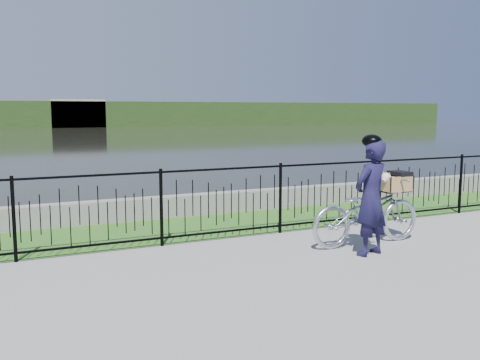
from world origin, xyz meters
TOP-DOWN VIEW (x-y plane):
  - ground at (0.00, 0.00)m, footprint 120.00×120.00m
  - grass_strip at (0.00, 2.60)m, footprint 60.00×2.00m
  - water at (0.00, 33.00)m, footprint 120.00×120.00m
  - quay_wall at (0.00, 3.60)m, footprint 60.00×0.30m
  - fence at (0.00, 1.60)m, footprint 14.00×0.06m
  - far_treeline at (0.00, 60.00)m, footprint 120.00×6.00m
  - far_building_right at (6.00, 58.50)m, footprint 6.00×3.00m
  - bicycle_rig at (1.80, 0.40)m, footprint 1.89×0.66m
  - cyclist at (1.47, -0.09)m, footprint 0.67×0.53m

SIDE VIEW (x-z plane):
  - ground at x=0.00m, z-range 0.00..0.00m
  - water at x=0.00m, z-range 0.00..0.00m
  - grass_strip at x=0.00m, z-range 0.00..0.01m
  - quay_wall at x=0.00m, z-range 0.00..0.40m
  - bicycle_rig at x=1.80m, z-range -0.04..1.05m
  - fence at x=0.00m, z-range 0.00..1.15m
  - cyclist at x=1.47m, z-range -0.01..1.66m
  - far_treeline at x=0.00m, z-range 0.00..3.00m
  - far_building_right at x=6.00m, z-range 0.00..3.20m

